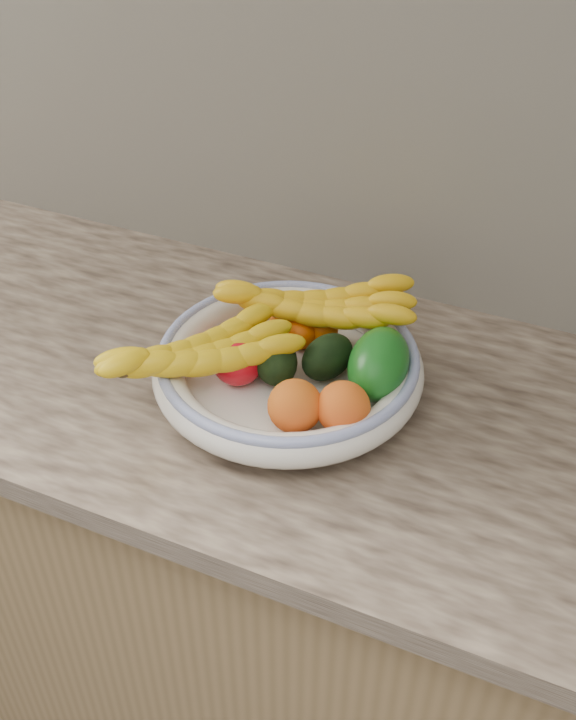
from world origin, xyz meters
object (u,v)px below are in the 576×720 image
(banana_bunch_front, at_px, (199,358))
(fruit_bowl, at_px, (288,366))
(banana_bunch_back, at_px, (314,310))
(green_mango, at_px, (379,364))

(banana_bunch_front, bearing_deg, fruit_bowl, -16.76)
(fruit_bowl, xyz_separation_m, banana_bunch_front, (-0.10, -0.07, 0.03))
(banana_bunch_back, distance_m, banana_bunch_front, 0.19)
(banana_bunch_back, relative_size, banana_bunch_front, 1.04)
(fruit_bowl, bearing_deg, green_mango, 11.05)
(banana_bunch_back, bearing_deg, fruit_bowl, -110.08)
(green_mango, relative_size, banana_bunch_back, 0.41)
(fruit_bowl, height_order, banana_bunch_front, banana_bunch_front)
(green_mango, distance_m, banana_bunch_back, 0.14)
(green_mango, bearing_deg, banana_bunch_back, 143.97)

